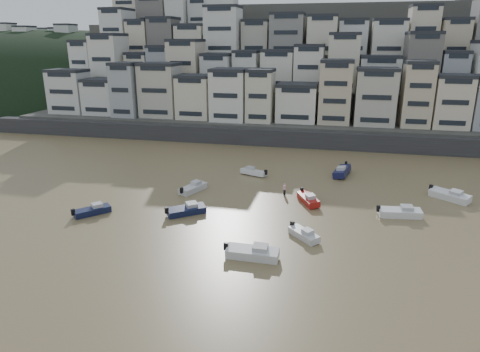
% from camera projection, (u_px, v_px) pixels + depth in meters
% --- Properties ---
extents(ground, '(400.00, 400.00, 0.00)m').
position_uv_depth(ground, '(51.00, 333.00, 32.96)').
color(ground, olive).
rests_on(ground, ground).
extents(sea_strip, '(340.00, 340.00, 0.00)m').
position_uv_depth(sea_strip, '(40.00, 91.00, 191.03)').
color(sea_strip, slate).
rests_on(sea_strip, ground).
extents(harbor_wall, '(140.00, 3.00, 3.50)m').
position_uv_depth(harbor_wall, '(285.00, 138.00, 90.68)').
color(harbor_wall, '#38383A').
rests_on(harbor_wall, ground).
extents(hillside, '(141.04, 66.00, 50.00)m').
position_uv_depth(hillside, '(320.00, 71.00, 123.27)').
color(hillside, '#4C4C47').
rests_on(hillside, ground).
extents(headland, '(216.00, 135.00, 53.33)m').
position_uv_depth(headland, '(56.00, 94.00, 178.54)').
color(headland, black).
rests_on(headland, ground).
extents(boat_a, '(5.98, 2.01, 1.63)m').
position_uv_depth(boat_a, '(252.00, 251.00, 43.99)').
color(boat_a, silver).
rests_on(boat_a, ground).
extents(boat_b, '(4.31, 4.47, 1.28)m').
position_uv_depth(boat_b, '(304.00, 233.00, 48.56)').
color(boat_b, silver).
rests_on(boat_b, ground).
extents(boat_c, '(5.42, 4.77, 1.49)m').
position_uv_depth(boat_c, '(186.00, 209.00, 55.15)').
color(boat_c, '#141C40').
rests_on(boat_c, ground).
extents(boat_d, '(5.97, 2.60, 1.58)m').
position_uv_depth(boat_d, '(400.00, 211.00, 54.42)').
color(boat_d, white).
rests_on(boat_d, ground).
extents(boat_e, '(3.94, 5.66, 1.48)m').
position_uv_depth(boat_e, '(308.00, 198.00, 59.10)').
color(boat_e, '#A11813').
rests_on(boat_e, ground).
extents(boat_f, '(3.57, 5.69, 1.48)m').
position_uv_depth(boat_f, '(193.00, 187.00, 63.59)').
color(boat_f, silver).
rests_on(boat_f, ground).
extents(boat_g, '(5.88, 5.28, 1.63)m').
position_uv_depth(boat_g, '(450.00, 194.00, 60.23)').
color(boat_g, white).
rests_on(boat_g, ground).
extents(boat_h, '(5.19, 3.22, 1.35)m').
position_uv_depth(boat_h, '(254.00, 171.00, 71.38)').
color(boat_h, silver).
rests_on(boat_h, ground).
extents(boat_i, '(3.38, 6.72, 1.75)m').
position_uv_depth(boat_i, '(342.00, 170.00, 71.29)').
color(boat_i, '#141741').
rests_on(boat_i, ground).
extents(boat_j, '(4.56, 4.88, 1.37)m').
position_uv_depth(boat_j, '(92.00, 209.00, 55.24)').
color(boat_j, '#131A3C').
rests_on(boat_j, ground).
extents(person_pink, '(0.44, 0.44, 1.74)m').
position_uv_depth(person_pink, '(285.00, 189.00, 62.09)').
color(person_pink, pink).
rests_on(person_pink, ground).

